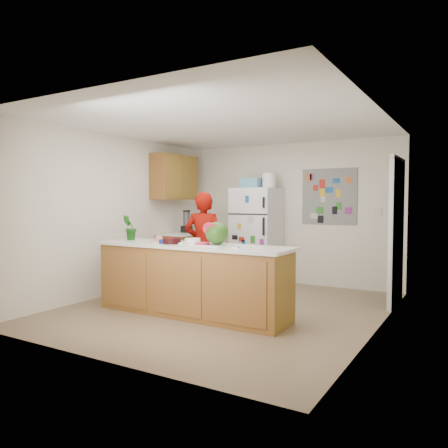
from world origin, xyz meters
The scene contains 26 objects.
floor centered at (0.00, 0.00, -0.01)m, with size 4.00×4.50×0.02m, color brown.
wall_back centered at (0.00, 2.26, 1.25)m, with size 4.00×0.02×2.50m, color beige.
wall_left centered at (-2.01, 0.00, 1.25)m, with size 0.02×4.50×2.50m, color beige.
wall_right centered at (2.01, 0.00, 1.25)m, with size 0.02×4.50×2.50m, color beige.
ceiling centered at (0.00, 0.00, 2.51)m, with size 4.00×4.50×0.02m, color white.
doorway centered at (1.99, 1.45, 1.02)m, with size 0.03×0.85×2.04m, color black.
peninsula_base centered at (-0.20, -0.50, 0.44)m, with size 2.60×0.62×0.88m, color brown.
peninsula_top centered at (-0.20, -0.50, 0.90)m, with size 2.68×0.70×0.04m, color silver.
side_counter_base centered at (-1.69, 1.35, 0.43)m, with size 0.60×0.80×0.86m, color brown.
side_counter_top centered at (-1.69, 1.35, 0.88)m, with size 0.64×0.84×0.04m, color silver.
upper_cabinets centered at (-1.82, 1.30, 1.90)m, with size 0.35×1.00×0.80m, color brown.
refrigerator centered at (-0.45, 1.88, 0.85)m, with size 0.75×0.70×1.70m, color silver.
fridge_top_bin centered at (-0.55, 1.88, 1.79)m, with size 0.35×0.28×0.18m, color #5999B2.
photo_collage centered at (0.75, 2.24, 1.55)m, with size 0.95×0.01×0.95m, color slate.
person centered at (-0.61, 0.42, 0.81)m, with size 0.59×0.39×1.61m, color #740903.
blender_appliance centered at (-1.64, 1.42, 1.09)m, with size 0.12×0.12×0.38m, color black.
cutting_board centered at (0.12, -0.51, 0.93)m, with size 0.44×0.33×0.01m, color white.
watermelon centered at (0.18, -0.49, 1.07)m, with size 0.28×0.28×0.28m, color #306313.
watermelon_slice centered at (0.01, -0.56, 0.94)m, with size 0.19×0.19×0.02m, color red.
cherry_bowl centered at (-0.45, -0.58, 0.96)m, with size 0.24×0.24×0.07m, color black.
white_bowl centered at (-0.29, -0.35, 0.95)m, with size 0.21×0.21×0.06m, color white.
cobalt_bowl centered at (-0.57, -0.60, 0.95)m, with size 0.13×0.13×0.05m, color #0B1756.
plate centered at (-0.77, -0.45, 0.93)m, with size 0.23×0.23×0.02m, color beige.
paper_towel centered at (-0.36, -0.51, 0.93)m, with size 0.18×0.16×0.02m, color white.
keys centered at (0.50, -0.59, 0.93)m, with size 0.09×0.04×0.01m, color gray.
potted_plant centered at (-1.30, -0.45, 1.10)m, with size 0.20×0.16×0.36m, color #15450D.
Camera 1 is at (2.99, -5.08, 1.47)m, focal length 35.00 mm.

